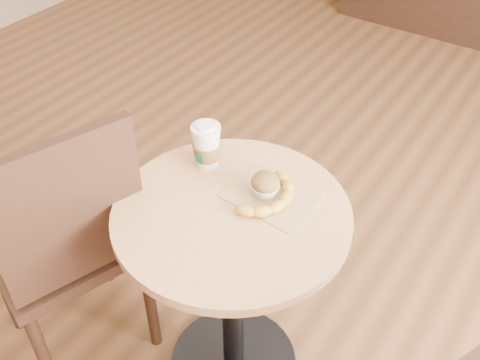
{
  "coord_description": "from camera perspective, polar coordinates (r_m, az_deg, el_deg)",
  "views": [
    {
      "loc": [
        0.55,
        -0.87,
        1.79
      ],
      "look_at": [
        -0.08,
        0.06,
        0.83
      ],
      "focal_mm": 42.0,
      "sensor_mm": 36.0,
      "label": 1
    }
  ],
  "objects": [
    {
      "name": "muffin",
      "position": [
        1.53,
        2.57,
        -0.53
      ],
      "size": [
        0.08,
        0.08,
        0.07
      ],
      "color": "silver",
      "rests_on": "kraft_bag"
    },
    {
      "name": "cafe_table",
      "position": [
        1.68,
        -0.78,
        -8.95
      ],
      "size": [
        0.65,
        0.65,
        0.75
      ],
      "color": "black",
      "rests_on": "ground"
    },
    {
      "name": "kraft_bag",
      "position": [
        1.55,
        3.19,
        -1.68
      ],
      "size": [
        0.25,
        0.19,
        0.0
      ],
      "primitive_type": "cube",
      "rotation": [
        0.0,
        0.0,
        -0.06
      ],
      "color": "#AC8253",
      "rests_on": "cafe_table"
    },
    {
      "name": "chair_left",
      "position": [
        1.78,
        -17.27,
        -6.05
      ],
      "size": [
        0.56,
        0.56,
        1.0
      ],
      "rotation": [
        0.0,
        0.0,
        -1.89
      ],
      "color": "black",
      "rests_on": "ground"
    },
    {
      "name": "banana",
      "position": [
        1.53,
        3.34,
        -1.77
      ],
      "size": [
        0.16,
        0.25,
        0.03
      ],
      "primitive_type": null,
      "rotation": [
        0.0,
        0.0,
        -0.15
      ],
      "color": "gold",
      "rests_on": "kraft_bag"
    },
    {
      "name": "coffee_cup",
      "position": [
        1.63,
        -3.42,
        3.4
      ],
      "size": [
        0.09,
        0.09,
        0.14
      ],
      "rotation": [
        0.0,
        0.0,
        0.08
      ],
      "color": "silver",
      "rests_on": "cafe_table"
    }
  ]
}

